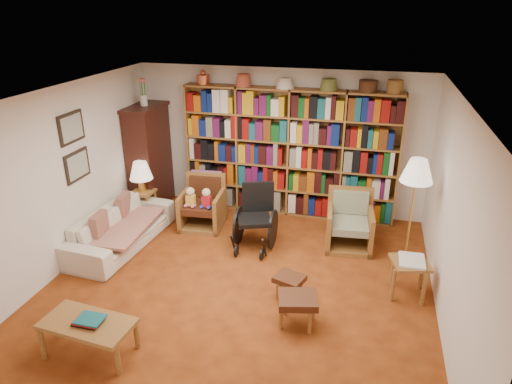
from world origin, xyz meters
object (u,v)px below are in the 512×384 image
(footstool_a, at_px, (298,302))
(side_table_papers, at_px, (410,267))
(sofa, at_px, (121,228))
(floor_lamp, at_px, (417,175))
(armchair_leather, at_px, (204,205))
(footstool_b, at_px, (289,280))
(side_table_lamp, at_px, (144,199))
(coffee_table, at_px, (88,326))
(armchair_sage, at_px, (350,225))
(wheelchair, at_px, (256,219))

(footstool_a, bearing_deg, side_table_papers, 35.90)
(sofa, distance_m, footstool_a, 3.16)
(sofa, relative_size, floor_lamp, 1.22)
(armchair_leather, bearing_deg, footstool_b, -43.32)
(footstool_a, height_order, footstool_b, footstool_a)
(footstool_b, bearing_deg, side_table_papers, 15.96)
(sofa, relative_size, side_table_lamp, 3.83)
(sofa, height_order, coffee_table, sofa)
(side_table_lamp, height_order, armchair_leather, armchair_leather)
(side_table_lamp, height_order, coffee_table, side_table_lamp)
(armchair_sage, relative_size, coffee_table, 0.85)
(wheelchair, xyz_separation_m, footstool_a, (0.94, -1.69, -0.14))
(floor_lamp, relative_size, footstool_a, 3.09)
(side_table_papers, xyz_separation_m, footstool_a, (-1.27, -0.92, -0.10))
(side_table_papers, relative_size, footstool_a, 1.03)
(sofa, xyz_separation_m, coffee_table, (0.87, -2.20, 0.07))
(floor_lamp, distance_m, coffee_table, 4.37)
(side_table_lamp, xyz_separation_m, armchair_sage, (3.49, -0.01, -0.04))
(floor_lamp, bearing_deg, footstool_a, -128.16)
(armchair_sage, relative_size, footstool_a, 1.65)
(armchair_sage, bearing_deg, wheelchair, -163.74)
(side_table_lamp, bearing_deg, floor_lamp, -6.60)
(sofa, bearing_deg, wheelchair, -71.19)
(armchair_sage, distance_m, coffee_table, 4.01)
(floor_lamp, distance_m, footstool_b, 2.16)
(armchair_sage, relative_size, side_table_papers, 1.60)
(sofa, xyz_separation_m, side_table_papers, (4.20, -0.26, 0.12))
(footstool_b, height_order, coffee_table, coffee_table)
(armchair_leather, xyz_separation_m, coffee_table, (-0.10, -3.20, 0.00))
(side_table_papers, bearing_deg, armchair_leather, 158.77)
(sofa, bearing_deg, armchair_leather, -40.08)
(armchair_sage, relative_size, footstool_b, 1.99)
(sofa, height_order, footstool_b, sofa)
(armchair_leather, bearing_deg, armchair_sage, -1.78)
(sofa, distance_m, side_table_papers, 4.21)
(side_table_lamp, xyz_separation_m, wheelchair, (2.09, -0.42, 0.08))
(footstool_a, height_order, coffee_table, coffee_table)
(footstool_b, bearing_deg, coffee_table, -140.80)
(side_table_papers, distance_m, footstool_a, 1.57)
(sofa, distance_m, side_table_lamp, 0.94)
(footstool_a, bearing_deg, armchair_sage, 77.78)
(side_table_lamp, relative_size, floor_lamp, 0.32)
(armchair_leather, height_order, footstool_a, armchair_leather)
(side_table_papers, xyz_separation_m, coffee_table, (-3.33, -1.94, -0.06))
(wheelchair, distance_m, side_table_papers, 2.34)
(armchair_leather, bearing_deg, wheelchair, -25.26)
(armchair_sage, xyz_separation_m, footstool_a, (-0.45, -2.09, -0.02))
(armchair_leather, bearing_deg, sofa, -134.42)
(side_table_lamp, bearing_deg, coffee_table, -72.80)
(coffee_table, bearing_deg, armchair_sage, 51.14)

